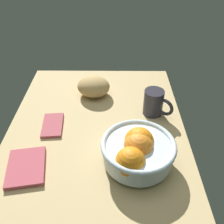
{
  "coord_description": "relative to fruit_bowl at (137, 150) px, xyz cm",
  "views": [
    {
      "loc": [
        69.64,
        6.01,
        58.98
      ],
      "look_at": [
        -0.0,
        5.4,
        5.0
      ],
      "focal_mm": 40.69,
      "sensor_mm": 36.0,
      "label": 1
    }
  ],
  "objects": [
    {
      "name": "ground_plane",
      "position": [
        -18.68,
        -12.89,
        -7.16
      ],
      "size": [
        77.48,
        61.73,
        3.0
      ],
      "primitive_type": "cube",
      "color": "tan"
    },
    {
      "name": "fruit_bowl",
      "position": [
        0.0,
        0.0,
        0.0
      ],
      "size": [
        21.73,
        21.73,
        10.85
      ],
      "color": "silver",
      "rests_on": "ground"
    },
    {
      "name": "bread_loaf",
      "position": [
        -37.1,
        -15.17,
        -1.76
      ],
      "size": [
        14.13,
        15.25,
        7.81
      ],
      "primitive_type": "ellipsoid",
      "rotation": [
        0.0,
        0.0,
        1.38
      ],
      "color": "tan",
      "rests_on": "ground"
    },
    {
      "name": "napkin_folded",
      "position": [
        -16.72,
        -28.47,
        -5.15
      ],
      "size": [
        12.93,
        7.92,
        1.04
      ],
      "primitive_type": "cube",
      "rotation": [
        0.0,
        0.0,
        0.08
      ],
      "color": "#AC4D57",
      "rests_on": "ground"
    },
    {
      "name": "napkin_spare",
      "position": [
        2.3,
        -32.52,
        -4.99
      ],
      "size": [
        15.85,
        12.99,
        1.34
      ],
      "primitive_type": "cube",
      "rotation": [
        0.0,
        0.0,
        0.17
      ],
      "color": "#B14A57",
      "rests_on": "ground"
    },
    {
      "name": "mug",
      "position": [
        -24.47,
        7.98,
        -0.78
      ],
      "size": [
        9.18,
        10.33,
        9.77
      ],
      "color": "#292730",
      "rests_on": "ground"
    }
  ]
}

